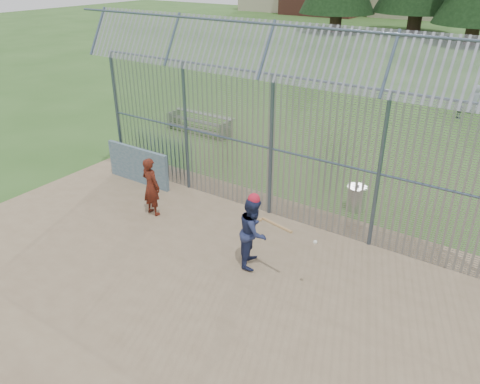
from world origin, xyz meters
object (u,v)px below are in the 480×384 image
Objects in this scene: batter at (253,232)px; bleacher at (199,123)px; dugout_wall at (138,165)px; onlooker at (151,187)px; trash_can at (356,198)px.

bleacher is at bearing 24.67° from batter.
onlooker reaches higher than dugout_wall.
dugout_wall is at bearing -73.44° from bleacher.
bleacher is at bearing -55.73° from onlooker.
batter is at bearing -44.02° from bleacher.
dugout_wall is 3.05× the size of trash_can.
onlooker reaches higher than bleacher.
batter is 0.58× the size of bleacher.
batter is (5.57, -1.77, 0.27)m from dugout_wall.
onlooker is (-3.71, 0.46, -0.02)m from batter.
onlooker is 2.09× the size of trash_can.
onlooker is at bearing -62.19° from bleacher.
dugout_wall is at bearing 51.02° from batter.
bleacher is (-3.36, 6.37, -0.47)m from onlooker.
batter is 4.14m from trash_can.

